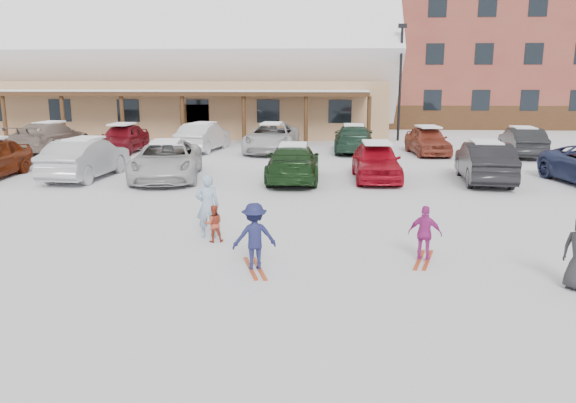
# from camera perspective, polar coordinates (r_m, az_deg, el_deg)

# --- Properties ---
(ground) EXTENTS (160.00, 160.00, 0.00)m
(ground) POSITION_cam_1_polar(r_m,az_deg,el_deg) (12.38, -1.70, -5.51)
(ground) COLOR silver
(ground) RESTS_ON ground
(day_lodge) EXTENTS (29.12, 12.50, 10.38)m
(day_lodge) POSITION_cam_1_polar(r_m,az_deg,el_deg) (40.95, -10.77, 12.43)
(day_lodge) COLOR tan
(day_lodge) RESTS_ON ground
(alpine_hotel) EXTENTS (31.48, 14.01, 21.48)m
(alpine_hotel) POSITION_cam_1_polar(r_m,az_deg,el_deg) (51.64, 19.44, 17.14)
(alpine_hotel) COLOR brown
(alpine_hotel) RESTS_ON ground
(lamp_post) EXTENTS (0.50, 0.25, 6.96)m
(lamp_post) POSITION_cam_1_polar(r_m,az_deg,el_deg) (35.51, 11.35, 12.35)
(lamp_post) COLOR black
(lamp_post) RESTS_ON ground
(conifer_2) EXTENTS (5.28, 5.28, 12.24)m
(conifer_2) POSITION_cam_1_polar(r_m,az_deg,el_deg) (62.17, -27.09, 13.93)
(conifer_2) COLOR black
(conifer_2) RESTS_ON ground
(conifer_3) EXTENTS (3.96, 3.96, 9.18)m
(conifer_3) POSITION_cam_1_polar(r_m,az_deg,el_deg) (55.94, 9.07, 13.65)
(conifer_3) COLOR black
(conifer_3) RESTS_ON ground
(adult_skier) EXTENTS (0.65, 0.51, 1.57)m
(adult_skier) POSITION_cam_1_polar(r_m,az_deg,el_deg) (13.70, -8.18, -0.45)
(adult_skier) COLOR #8AA8C2
(adult_skier) RESTS_ON ground
(toddler_red) EXTENTS (0.50, 0.44, 0.89)m
(toddler_red) POSITION_cam_1_polar(r_m,az_deg,el_deg) (13.38, -7.54, -2.24)
(toddler_red) COLOR #AB3D27
(toddler_red) RESTS_ON ground
(child_navy) EXTENTS (1.00, 0.75, 1.38)m
(child_navy) POSITION_cam_1_polar(r_m,az_deg,el_deg) (11.34, -3.43, -3.57)
(child_navy) COLOR #191C47
(child_navy) RESTS_ON ground
(skis_child_navy) EXTENTS (0.59, 1.40, 0.03)m
(skis_child_navy) POSITION_cam_1_polar(r_m,az_deg,el_deg) (11.54, -3.39, -6.79)
(skis_child_navy) COLOR #AD3B18
(skis_child_navy) RESTS_ON ground
(child_magenta) EXTENTS (0.76, 0.48, 1.20)m
(child_magenta) POSITION_cam_1_polar(r_m,az_deg,el_deg) (12.22, 13.75, -3.18)
(child_magenta) COLOR #A6267F
(child_magenta) RESTS_ON ground
(skis_child_magenta) EXTENTS (0.59, 1.40, 0.03)m
(skis_child_magenta) POSITION_cam_1_polar(r_m,az_deg,el_deg) (12.38, 13.61, -5.78)
(skis_child_magenta) COLOR #AD3B18
(skis_child_magenta) RESTS_ON ground
(parked_car_1) EXTENTS (1.92, 4.78, 1.54)m
(parked_car_1) POSITION_cam_1_polar(r_m,az_deg,el_deg) (23.06, -19.85, 4.14)
(parked_car_1) COLOR #ACAEB1
(parked_car_1) RESTS_ON ground
(parked_car_2) EXTENTS (3.25, 5.59, 1.46)m
(parked_car_2) POSITION_cam_1_polar(r_m,az_deg,el_deg) (21.99, -12.23, 4.12)
(parked_car_2) COLOR silver
(parked_car_2) RESTS_ON ground
(parked_car_3) EXTENTS (2.01, 4.79, 1.38)m
(parked_car_3) POSITION_cam_1_polar(r_m,az_deg,el_deg) (21.10, 0.53, 3.94)
(parked_car_3) COLOR #173315
(parked_car_3) RESTS_ON ground
(parked_car_4) EXTENTS (1.75, 4.24, 1.44)m
(parked_car_4) POSITION_cam_1_polar(r_m,az_deg,el_deg) (21.60, 8.94, 4.07)
(parked_car_4) COLOR #AA0C1D
(parked_car_4) RESTS_ON ground
(parked_car_5) EXTENTS (2.00, 4.70, 1.51)m
(parked_car_5) POSITION_cam_1_polar(r_m,az_deg,el_deg) (22.14, 19.34, 3.81)
(parked_car_5) COLOR black
(parked_car_5) RESTS_ON ground
(parked_car_7) EXTENTS (2.49, 5.49, 1.56)m
(parked_car_7) POSITION_cam_1_polar(r_m,az_deg,el_deg) (31.99, -22.98, 6.04)
(parked_car_7) COLOR gray
(parked_car_7) RESTS_ON ground
(parked_car_8) EXTENTS (1.81, 4.40, 1.49)m
(parked_car_8) POSITION_cam_1_polar(r_m,az_deg,el_deg) (30.45, -16.46, 6.17)
(parked_car_8) COLOR maroon
(parked_car_8) RESTS_ON ground
(parked_car_9) EXTENTS (2.19, 4.68, 1.48)m
(parked_car_9) POSITION_cam_1_polar(r_m,az_deg,el_deg) (30.28, -8.59, 6.50)
(parked_car_9) COLOR silver
(parked_car_9) RESTS_ON ground
(parked_car_10) EXTENTS (2.75, 5.54, 1.51)m
(parked_car_10) POSITION_cam_1_polar(r_m,az_deg,el_deg) (29.47, -1.65, 6.50)
(parked_car_10) COLOR silver
(parked_car_10) RESTS_ON ground
(parked_car_11) EXTENTS (2.14, 4.96, 1.42)m
(parked_car_11) POSITION_cam_1_polar(r_m,az_deg,el_deg) (29.61, 6.67, 6.36)
(parked_car_11) COLOR #1F3C2C
(parked_car_11) RESTS_ON ground
(parked_car_12) EXTENTS (2.06, 4.30, 1.42)m
(parked_car_12) POSITION_cam_1_polar(r_m,az_deg,el_deg) (29.43, 13.99, 6.04)
(parked_car_12) COLOR brown
(parked_car_12) RESTS_ON ground
(parked_car_13) EXTENTS (1.91, 4.47, 1.43)m
(parked_car_13) POSITION_cam_1_polar(r_m,az_deg,el_deg) (30.14, 22.69, 5.60)
(parked_car_13) COLOR black
(parked_car_13) RESTS_ON ground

